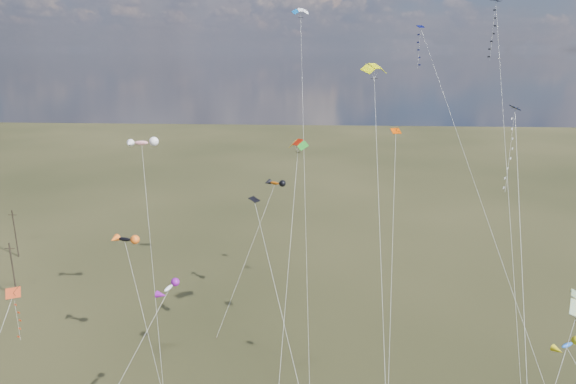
# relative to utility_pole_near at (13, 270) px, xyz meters

# --- Properties ---
(utility_pole_near) EXTENTS (1.40, 0.20, 8.00)m
(utility_pole_near) POSITION_rel_utility_pole_near_xyz_m (0.00, 0.00, 0.00)
(utility_pole_near) COLOR black
(utility_pole_near) RESTS_ON ground
(utility_pole_far) EXTENTS (1.40, 0.20, 8.00)m
(utility_pole_far) POSITION_rel_utility_pole_near_xyz_m (-8.00, 14.00, 0.00)
(utility_pole_far) COLOR black
(utility_pole_far) RESTS_ON ground
(diamond_black_high) EXTENTS (1.16, 20.56, 37.60)m
(diamond_black_high) POSITION_rel_utility_pole_near_xyz_m (58.10, -8.34, 28.30)
(diamond_black_high) COLOR black
(diamond_black_high) RESTS_ON ground
(diamond_navy_tall) EXTENTS (9.55, 30.71, 35.41)m
(diamond_navy_tall) POSITION_rel_utility_pole_near_xyz_m (52.84, -4.02, 26.05)
(diamond_navy_tall) COLOR #070C4A
(diamond_navy_tall) RESTS_ON ground
(diamond_black_mid) EXTENTS (7.31, 13.06, 20.21)m
(diamond_black_mid) POSITION_rel_utility_pole_near_xyz_m (37.32, -21.88, 10.25)
(diamond_black_mid) COLOR black
(diamond_black_mid) RESTS_ON ground
(diamond_red_low) EXTENTS (3.66, 9.84, 14.80)m
(diamond_red_low) POSITION_rel_utility_pole_near_xyz_m (17.34, -26.98, 7.97)
(diamond_red_low) COLOR #BE3D18
(diamond_red_low) RESTS_ON ground
(diamond_navy_right) EXTENTS (4.39, 24.79, 28.94)m
(diamond_navy_right) POSITION_rel_utility_pole_near_xyz_m (54.68, -25.30, 20.20)
(diamond_navy_right) COLOR #0C1645
(diamond_navy_right) RESTS_ON ground
(diamond_orange_center) EXTENTS (2.92, 21.58, 25.61)m
(diamond_orange_center) POSITION_rel_utility_pole_near_xyz_m (47.54, -19.21, 13.59)
(diamond_orange_center) COLOR #D94200
(diamond_orange_center) RESTS_ON ground
(parafoil_yellow) EXTENTS (2.76, 25.13, 32.00)m
(parafoil_yellow) POSITION_rel_utility_pole_near_xyz_m (45.93, -13.75, 27.12)
(parafoil_yellow) COLOR #D1D706
(parafoil_yellow) RESTS_ON ground
(parafoil_blue_white) EXTENTS (3.09, 23.32, 37.77)m
(parafoil_blue_white) POSITION_rel_utility_pole_near_xyz_m (38.66, 1.42, 32.74)
(parafoil_blue_white) COLOR blue
(parafoil_blue_white) RESTS_ON ground
(parafoil_tricolor) EXTENTS (2.49, 18.60, 24.95)m
(parafoil_tricolor) POSITION_rel_utility_pole_near_xyz_m (39.03, -13.87, 20.13)
(parafoil_tricolor) COLOR gold
(parafoil_tricolor) RESTS_ON ground
(novelty_black_orange) EXTENTS (7.85, 9.95, 14.08)m
(novelty_black_orange) POSITION_rel_utility_pole_near_xyz_m (20.76, -12.02, 9.41)
(novelty_black_orange) COLOR black
(novelty_black_orange) RESTS_ON ground
(novelty_orange_black) EXTENTS (7.72, 9.86, 17.29)m
(novelty_orange_black) POSITION_rel_utility_pole_near_xyz_m (35.57, 0.05, 12.61)
(novelty_orange_black) COLOR #BF540B
(novelty_orange_black) RESTS_ON ground
(novelty_white_purple) EXTENTS (8.07, 10.13, 14.76)m
(novelty_white_purple) POSITION_rel_utility_pole_near_xyz_m (29.15, -24.76, 10.19)
(novelty_white_purple) COLOR white
(novelty_white_purple) RESTS_ON ground
(novelty_redwhite_stripe) EXTENTS (7.57, 16.47, 22.98)m
(novelty_redwhite_stripe) POSITION_rel_utility_pole_near_xyz_m (20.41, -3.68, 18.19)
(novelty_redwhite_stripe) COLOR red
(novelty_redwhite_stripe) RESTS_ON ground
(novelty_blue_yellow) EXTENTS (7.10, 8.86, 11.51)m
(novelty_blue_yellow) POSITION_rel_utility_pole_near_xyz_m (60.15, -25.88, 6.97)
(novelty_blue_yellow) COLOR blue
(novelty_blue_yellow) RESTS_ON ground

